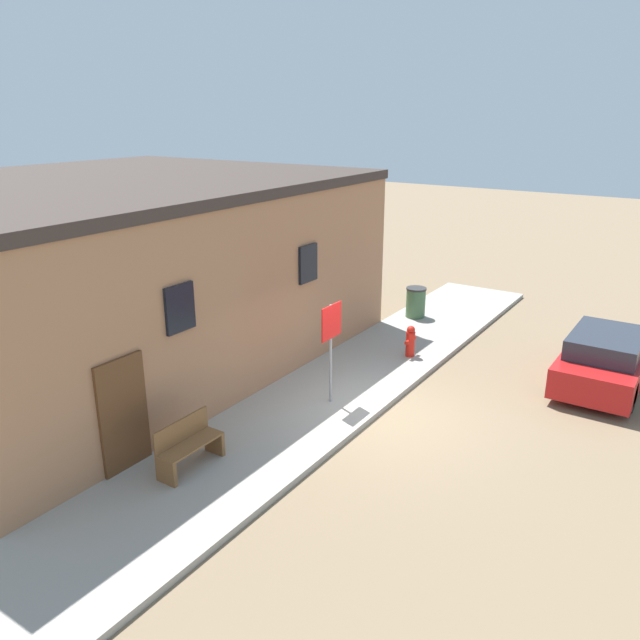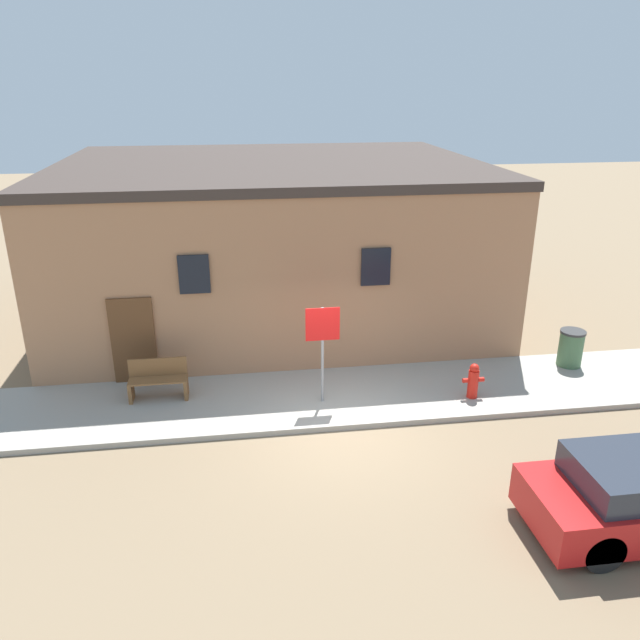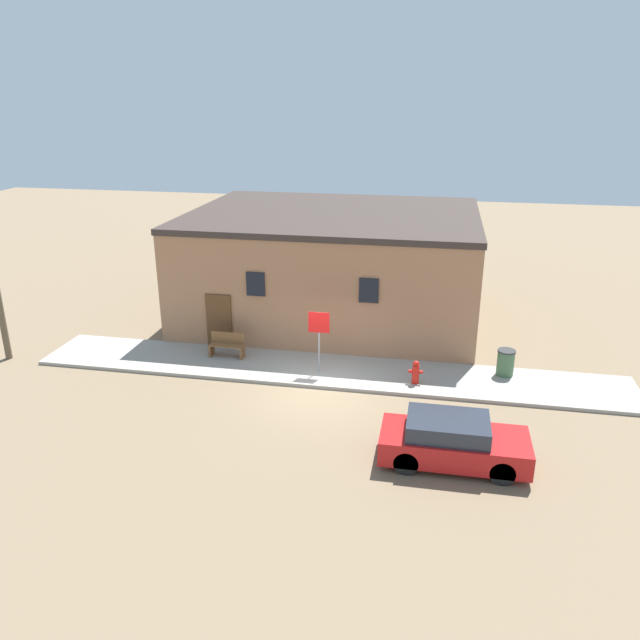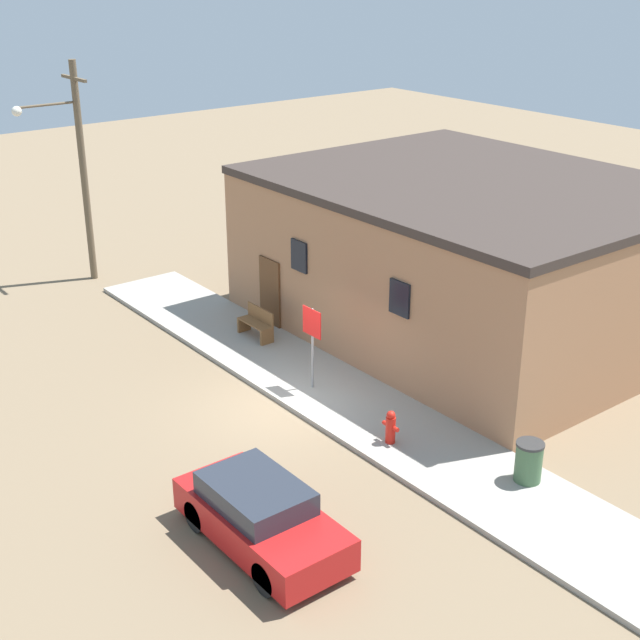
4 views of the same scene
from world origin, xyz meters
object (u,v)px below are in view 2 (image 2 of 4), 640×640
at_px(fire_hydrant, 473,381).
at_px(stop_sign, 323,336).
at_px(trash_bin, 571,348).
at_px(bench, 158,380).

relative_size(fire_hydrant, stop_sign, 0.37).
bearing_deg(trash_bin, fire_hydrant, -157.24).
bearing_deg(bench, stop_sign, -11.01).
xyz_separation_m(fire_hydrant, stop_sign, (-3.36, 0.29, 1.15)).
distance_m(fire_hydrant, bench, 7.03).
bearing_deg(bench, trash_bin, 1.57).
bearing_deg(fire_hydrant, trash_bin, 22.76).
distance_m(fire_hydrant, trash_bin, 3.27).
height_order(stop_sign, bench, stop_sign).
bearing_deg(stop_sign, trash_bin, 8.69).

